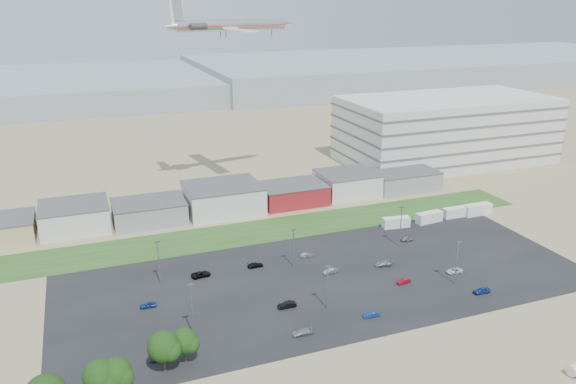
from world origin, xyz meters
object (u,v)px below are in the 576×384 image
parked_car_4 (287,305)px  parked_car_13 (371,314)px  parked_car_5 (148,305)px  parked_car_8 (407,239)px  box_trailer_a (396,222)px  parked_car_9 (201,274)px  parked_car_2 (482,290)px  parked_car_0 (454,271)px  parked_car_1 (404,281)px  parked_car_11 (307,255)px  parked_car_3 (302,332)px  parked_car_12 (383,264)px  parked_car_7 (331,271)px  parked_car_10 (160,357)px  airliner (232,25)px  parked_car_6 (255,265)px

parked_car_4 → parked_car_13: size_ratio=1.13×
parked_car_5 → parked_car_8: bearing=102.8°
parked_car_4 → box_trailer_a: bearing=125.1°
parked_car_8 → parked_car_9: bearing=95.3°
parked_car_2 → parked_car_8: size_ratio=1.16×
parked_car_0 → parked_car_8: size_ratio=1.21×
parked_car_4 → parked_car_13: parked_car_4 is taller
parked_car_9 → parked_car_13: (28.33, -29.21, -0.06)m
parked_car_1 → parked_car_11: bearing=-149.9°
parked_car_3 → parked_car_9: parked_car_9 is taller
parked_car_3 → parked_car_11: 34.27m
box_trailer_a → parked_car_12: bearing=-120.9°
parked_car_5 → parked_car_13: bearing=69.1°
parked_car_7 → parked_car_13: (-0.31, -20.09, -0.03)m
box_trailer_a → parked_car_11: 31.92m
parked_car_1 → parked_car_12: parked_car_12 is taller
parked_car_5 → parked_car_10: parked_car_5 is taller
parked_car_2 → parked_car_1: bearing=-123.8°
parked_car_1 → parked_car_3: (-29.08, -10.87, 0.04)m
parked_car_4 → airliner: bearing=172.5°
parked_car_12 → parked_car_13: (-13.80, -19.06, -0.06)m
parked_car_9 → parked_car_4: bearing=-152.3°
parked_car_2 → parked_car_13: parked_car_2 is taller
parked_car_4 → parked_car_12: bearing=109.8°
parked_car_12 → parked_car_3: bearing=-48.7°
box_trailer_a → parked_car_3: size_ratio=1.92×
parked_car_13 → parked_car_10: bearing=-87.3°
parked_car_10 → parked_car_12: parked_car_12 is taller
parked_car_3 → parked_car_10: (-26.58, 1.83, -0.00)m
parked_car_8 → parked_car_11: size_ratio=0.99×
airliner → parked_car_4: (-11.62, -78.67, -52.41)m
parked_car_2 → parked_car_10: (-69.17, 0.84, -0.06)m
parked_car_3 → parked_car_7: (15.76, 21.12, 0.02)m
parked_car_12 → parked_car_9: bearing=-96.7°
parked_car_4 → parked_car_1: bearing=91.9°
parked_car_9 → parked_car_0: bearing=-115.9°
parked_car_6 → parked_car_9: bearing=89.0°
parked_car_5 → parked_car_11: size_ratio=1.04×
parked_car_8 → parked_car_12: (-13.28, -10.70, 0.06)m
parked_car_0 → parked_car_13: bearing=-68.9°
parked_car_4 → parked_car_9: size_ratio=0.86×
parked_car_12 → parked_car_11: bearing=-119.5°
parked_car_4 → parked_car_7: (14.94, 10.72, -0.04)m
parked_car_5 → parked_car_7: size_ratio=0.94×
parked_car_5 → parked_car_13: size_ratio=1.00×
box_trailer_a → parked_car_6: 45.43m
parked_car_10 → parked_car_13: parked_car_10 is taller
parked_car_2 → parked_car_5: 71.49m
parked_car_0 → parked_car_7: parked_car_7 is taller
parked_car_1 → parked_car_6: (-28.70, 19.64, 0.00)m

